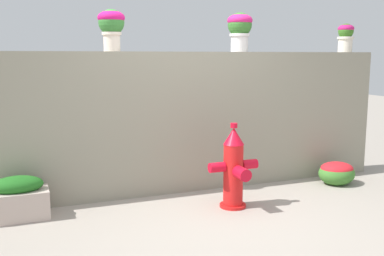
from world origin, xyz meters
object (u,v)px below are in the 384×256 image
potted_plant_3 (346,35)px  planter_box (18,199)px  potted_plant_2 (240,27)px  flower_bush_left (337,172)px  potted_plant_1 (111,24)px  fire_hydrant (234,169)px

potted_plant_3 → planter_box: 4.58m
planter_box → potted_plant_3: bearing=5.3°
potted_plant_2 → flower_bush_left: size_ratio=1.02×
potted_plant_1 → planter_box: 2.07m
potted_plant_1 → potted_plant_2: bearing=1.7°
flower_bush_left → planter_box: (-3.78, 0.13, 0.06)m
potted_plant_1 → potted_plant_3: size_ratio=1.19×
potted_plant_2 → fire_hydrant: size_ratio=0.52×
potted_plant_1 → flower_bush_left: bearing=-10.1°
potted_plant_2 → flower_bush_left: 2.20m
flower_bush_left → planter_box: 3.79m
potted_plant_3 → flower_bush_left: 1.87m
potted_plant_3 → fire_hydrant: potted_plant_3 is taller
potted_plant_1 → fire_hydrant: size_ratio=0.50×
potted_plant_2 → planter_box: 3.20m
flower_bush_left → potted_plant_2: bearing=154.8°
planter_box → flower_bush_left: bearing=-1.9°
potted_plant_3 → fire_hydrant: size_ratio=0.42×
potted_plant_3 → potted_plant_1: bearing=-179.4°
fire_hydrant → flower_bush_left: (1.62, 0.33, -0.27)m
potted_plant_2 → planter_box: potted_plant_2 is taller
planter_box → potted_plant_2: bearing=8.8°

